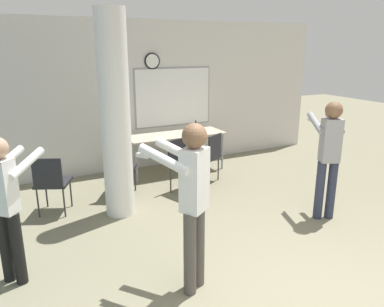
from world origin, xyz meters
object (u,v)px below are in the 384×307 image
at_px(bottle_on_table, 196,128).
at_px(chair_table_right, 208,154).
at_px(folding_table, 176,137).
at_px(person_watching_back, 6,200).
at_px(person_playing_side, 329,151).
at_px(chair_table_left, 120,166).
at_px(chair_near_pillar, 51,180).
at_px(person_playing_front, 192,196).
at_px(chair_table_front, 183,162).

height_order(bottle_on_table, chair_table_right, bottle_on_table).
relative_size(folding_table, bottle_on_table, 8.00).
xyz_separation_m(person_watching_back, person_playing_side, (3.91, -0.31, 0.07)).
height_order(chair_table_left, chair_table_right, same).
distance_m(person_watching_back, person_playing_side, 3.93).
xyz_separation_m(chair_near_pillar, person_playing_front, (1.00, -2.40, 0.48)).
xyz_separation_m(chair_table_front, chair_table_right, (0.59, 0.22, 0.00)).
height_order(folding_table, person_playing_side, person_playing_side).
distance_m(person_watching_back, person_playing_front, 1.80).
xyz_separation_m(folding_table, chair_table_front, (-0.33, -1.00, -0.17)).
xyz_separation_m(bottle_on_table, chair_table_front, (-0.73, -0.95, -0.31)).
bearing_deg(folding_table, chair_table_left, -150.55).
bearing_deg(chair_table_front, person_playing_side, -52.50).
xyz_separation_m(folding_table, person_playing_front, (-1.35, -3.35, 0.30)).
distance_m(folding_table, bottle_on_table, 0.42).
bearing_deg(chair_table_left, person_watching_back, -133.13).
distance_m(folding_table, person_playing_front, 3.62).
xyz_separation_m(bottle_on_table, chair_table_left, (-1.70, -0.69, -0.31)).
height_order(chair_table_front, person_playing_side, person_playing_side).
bearing_deg(chair_table_right, person_watching_back, -152.26).
distance_m(chair_table_right, person_playing_front, 3.08).
bearing_deg(person_playing_front, chair_table_right, 57.99).
distance_m(chair_near_pillar, person_playing_front, 2.65).
xyz_separation_m(chair_table_front, person_playing_side, (1.34, -1.75, 0.45)).
bearing_deg(chair_table_front, folding_table, 71.84).
height_order(chair_table_right, chair_near_pillar, same).
bearing_deg(person_playing_side, folding_table, 110.26).
distance_m(chair_table_right, person_watching_back, 3.59).
relative_size(folding_table, chair_table_front, 2.14).
height_order(folding_table, chair_table_right, chair_table_right).
distance_m(person_playing_side, person_playing_front, 2.44).
xyz_separation_m(chair_table_front, person_watching_back, (-2.57, -1.44, 0.38)).
relative_size(chair_table_left, person_playing_side, 0.53).
bearing_deg(person_playing_side, person_watching_back, 175.46).
relative_size(folding_table, chair_near_pillar, 2.14).
relative_size(chair_table_right, person_watching_back, 0.57).
xyz_separation_m(folding_table, chair_table_left, (-1.30, -0.74, -0.17)).
bearing_deg(bottle_on_table, chair_near_pillar, -161.79).
bearing_deg(folding_table, person_playing_front, -111.90).
height_order(chair_table_front, chair_near_pillar, same).
bearing_deg(chair_table_right, person_playing_front, -122.01).
xyz_separation_m(folding_table, person_playing_side, (1.01, -2.75, 0.28)).
distance_m(chair_table_right, person_playing_side, 2.16).
bearing_deg(person_playing_front, chair_table_front, 66.57).
distance_m(chair_table_front, person_watching_back, 2.97).
xyz_separation_m(chair_table_front, person_playing_front, (-1.02, -2.35, 0.48)).
xyz_separation_m(chair_table_right, person_playing_side, (0.75, -1.97, 0.45)).
bearing_deg(person_watching_back, chair_near_pillar, 69.72).
height_order(chair_table_front, person_playing_front, person_playing_front).
bearing_deg(chair_table_left, folding_table, 29.45).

